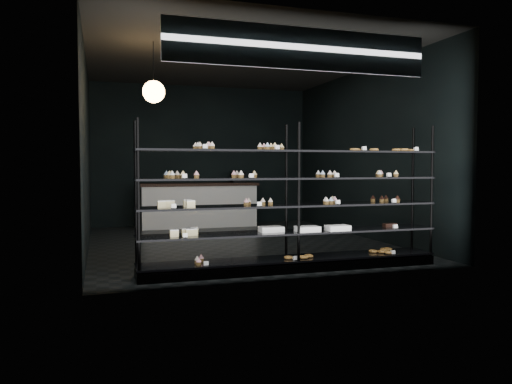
% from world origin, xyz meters
% --- Properties ---
extents(room, '(5.01, 6.01, 3.20)m').
position_xyz_m(room, '(0.00, 0.00, 1.60)').
color(room, black).
rests_on(room, ground).
extents(display_shelf, '(4.00, 0.50, 1.91)m').
position_xyz_m(display_shelf, '(0.06, -2.45, 0.63)').
color(display_shelf, black).
rests_on(display_shelf, room).
extents(signage, '(3.30, 0.05, 0.50)m').
position_xyz_m(signage, '(0.00, -2.93, 2.75)').
color(signage, '#0C1940').
rests_on(signage, room).
extents(pendant_lamp, '(0.32, 0.32, 0.89)m').
position_xyz_m(pendant_lamp, '(-1.53, -0.98, 2.45)').
color(pendant_lamp, black).
rests_on(pendant_lamp, room).
extents(service_counter, '(2.64, 0.65, 1.23)m').
position_xyz_m(service_counter, '(-0.19, 2.50, 0.50)').
color(service_counter, silver).
rests_on(service_counter, room).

